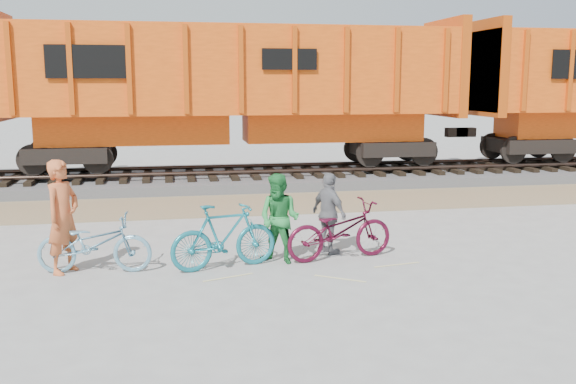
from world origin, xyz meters
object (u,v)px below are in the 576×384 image
person_woman (329,214)px  bicycle_teal (224,236)px  bicycle_blue (94,244)px  hopper_car_center (236,88)px  person_solo (63,217)px  person_man (279,219)px  bicycle_maroon (340,230)px

person_woman → bicycle_teal: bearing=82.2°
person_woman → bicycle_blue: bearing=71.0°
hopper_car_center → bicycle_teal: hopper_car_center is taller
bicycle_teal → person_woman: bearing=-86.7°
person_solo → person_man: bearing=-60.5°
bicycle_blue → person_woman: person_woman is taller
bicycle_blue → person_solo: person_solo is taller
bicycle_blue → bicycle_maroon: bearing=-82.9°
bicycle_blue → bicycle_teal: 2.18m
hopper_car_center → person_woman: (0.84, -8.63, -2.24)m
bicycle_blue → person_man: size_ratio=1.19×
bicycle_blue → bicycle_teal: bearing=-88.3°
bicycle_maroon → bicycle_teal: bearing=85.5°
bicycle_teal → bicycle_maroon: bearing=-97.9°
person_man → person_woman: person_man is taller
bicycle_teal → bicycle_maroon: (2.12, 0.24, -0.03)m
hopper_car_center → person_woman: size_ratio=9.12×
bicycle_maroon → person_solo: size_ratio=1.06×
bicycle_maroon → person_man: person_man is taller
hopper_car_center → person_woman: hopper_car_center is taller
bicycle_maroon → person_woman: bearing=3.2°
bicycle_blue → person_solo: (-0.50, 0.10, 0.46)m
bicycle_maroon → person_woman: 0.47m
bicycle_blue → bicycle_teal: size_ratio=1.00×
hopper_car_center → bicycle_teal: 9.65m
hopper_car_center → person_solo: (-3.85, -8.99, -2.04)m
hopper_car_center → person_man: size_ratio=8.73×
bicycle_blue → person_solo: size_ratio=0.99×
person_solo → person_man: person_solo is taller
person_man → bicycle_teal: bearing=-133.0°
bicycle_teal → person_man: bearing=-92.9°
person_solo → person_woman: size_ratio=1.26×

